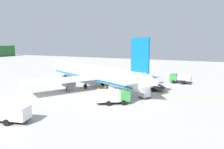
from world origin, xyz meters
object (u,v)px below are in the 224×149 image
object	(u,v)px
service_truck_baggage	(5,112)
crew_loader_left	(66,87)
service_truck_fuel	(148,85)
cargo_container_far	(145,94)
service_truck_pushback	(113,96)
crew_loader_right	(99,91)
cargo_container_near	(158,80)
cargo_container_mid	(114,89)
airliner_foreground	(92,73)
crew_marshaller	(106,90)
service_truck_catering	(180,78)

from	to	relation	value
service_truck_baggage	crew_loader_left	size ratio (longest dim) A/B	4.18
service_truck_fuel	cargo_container_far	xyz separation A→B (m)	(-7.59, -1.38, -0.29)
service_truck_pushback	crew_loader_right	size ratio (longest dim) A/B	3.82
crew_loader_right	service_truck_fuel	bearing A→B (deg)	-40.92
cargo_container_near	crew_loader_left	size ratio (longest dim) A/B	1.35
cargo_container_mid	crew_loader_right	bearing A→B (deg)	151.21
service_truck_fuel	cargo_container_mid	world-z (taller)	service_truck_fuel
airliner_foreground	cargo_container_far	size ratio (longest dim) A/B	16.03
crew_marshaller	crew_loader_right	size ratio (longest dim) A/B	1.05
service_truck_baggage	cargo_container_near	size ratio (longest dim) A/B	3.08
cargo_container_far	crew_loader_right	bearing A→B (deg)	100.58
service_truck_baggage	crew_marshaller	distance (m)	20.45
service_truck_pushback	cargo_container_far	bearing A→B (deg)	-34.19
crew_loader_right	service_truck_pushback	bearing A→B (deg)	-129.15
cargo_container_near	crew_marshaller	distance (m)	18.84
airliner_foreground	crew_marshaller	xyz separation A→B (m)	(-5.77, -6.74, -2.37)
airliner_foreground	cargo_container_near	distance (m)	18.35
service_truck_catering	service_truck_fuel	bearing A→B (deg)	152.80
cargo_container_mid	cargo_container_far	xyz separation A→B (m)	(-1.68, -7.60, 0.03)
service_truck_catering	cargo_container_far	xyz separation A→B (m)	(-18.66, 4.31, -0.49)
service_truck_baggage	crew_marshaller	world-z (taller)	service_truck_baggage
service_truck_catering	crew_loader_right	world-z (taller)	service_truck_catering
crew_marshaller	crew_loader_left	size ratio (longest dim) A/B	1.02
service_truck_fuel	crew_marshaller	distance (m)	10.85
service_truck_pushback	cargo_container_near	xyz separation A→B (m)	(22.84, -3.00, -0.54)
service_truck_baggage	crew_loader_right	world-z (taller)	service_truck_baggage
service_truck_pushback	airliner_foreground	bearing A→B (deg)	44.41
service_truck_fuel	airliner_foreground	bearing A→B (deg)	100.27
cargo_container_mid	cargo_container_far	distance (m)	7.78
service_truck_catering	service_truck_baggage	bearing A→B (deg)	154.92
service_truck_pushback	cargo_container_far	distance (m)	7.42
service_truck_fuel	crew_loader_left	world-z (taller)	service_truck_fuel
crew_loader_left	service_truck_pushback	bearing A→B (deg)	-108.49
airliner_foreground	service_truck_pushback	world-z (taller)	airliner_foreground
service_truck_pushback	cargo_container_mid	world-z (taller)	service_truck_pushback
cargo_container_mid	cargo_container_far	world-z (taller)	cargo_container_far
crew_marshaller	crew_loader_left	bearing A→B (deg)	94.80
airliner_foreground	service_truck_baggage	world-z (taller)	airliner_foreground
cargo_container_near	cargo_container_mid	xyz separation A→B (m)	(-15.03, 6.44, -0.03)
crew_loader_left	crew_loader_right	xyz separation A→B (m)	(-0.29, -8.53, -0.03)
crew_loader_right	service_truck_baggage	bearing A→B (deg)	166.53
airliner_foreground	cargo_container_mid	world-z (taller)	airliner_foreground
cargo_container_mid	crew_marshaller	world-z (taller)	cargo_container_mid
cargo_container_mid	service_truck_baggage	bearing A→B (deg)	163.93
crew_marshaller	cargo_container_mid	bearing A→B (deg)	-18.88
cargo_container_far	crew_loader_left	xyz separation A→B (m)	(-1.48, 18.03, 0.09)
service_truck_catering	cargo_container_mid	world-z (taller)	service_truck_catering
service_truck_catering	crew_marshaller	bearing A→B (deg)	146.67
service_truck_baggage	cargo_container_near	bearing A→B (deg)	-19.03
service_truck_baggage	cargo_container_mid	distance (m)	22.95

